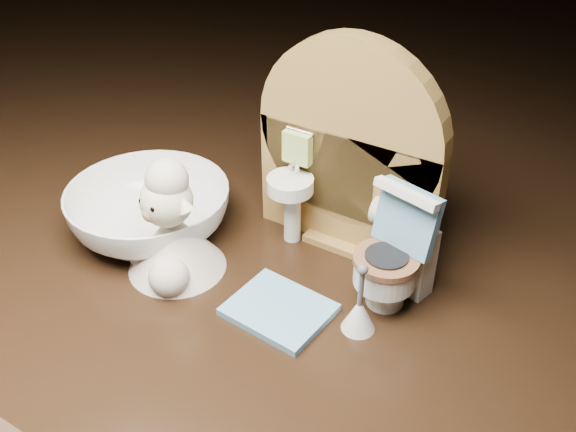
% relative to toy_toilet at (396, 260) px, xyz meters
% --- Properties ---
extents(backdrop_panel, '(0.13, 0.05, 0.15)m').
position_rel_toy_toilet_xyz_m(backdrop_panel, '(-0.05, 0.04, 0.04)').
color(backdrop_panel, olive).
rests_on(backdrop_panel, ground).
extents(toy_toilet, '(0.05, 0.05, 0.08)m').
position_rel_toy_toilet_xyz_m(toy_toilet, '(0.00, 0.00, 0.00)').
color(toy_toilet, white).
rests_on(toy_toilet, ground).
extents(bath_mat, '(0.06, 0.05, 0.00)m').
position_rel_toy_toilet_xyz_m(bath_mat, '(-0.05, -0.05, -0.03)').
color(bath_mat, '#649DBF').
rests_on(bath_mat, ground).
extents(toilet_brush, '(0.02, 0.02, 0.05)m').
position_rel_toy_toilet_xyz_m(toilet_brush, '(-0.01, -0.04, -0.02)').
color(toilet_brush, white).
rests_on(toilet_brush, ground).
extents(plush_lamb, '(0.07, 0.07, 0.09)m').
position_rel_toy_toilet_xyz_m(plush_lamb, '(-0.14, -0.05, -0.00)').
color(plush_lamb, beige).
rests_on(plush_lamb, ground).
extents(ceramic_bowl, '(0.14, 0.14, 0.04)m').
position_rel_toy_toilet_xyz_m(ceramic_bowl, '(-0.18, -0.03, -0.01)').
color(ceramic_bowl, white).
rests_on(ceramic_bowl, ground).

